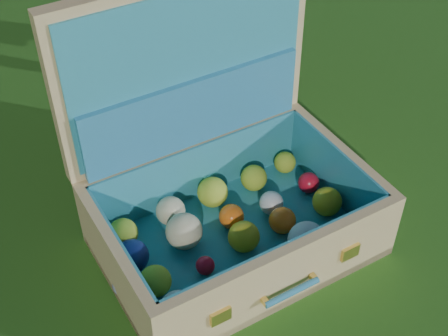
% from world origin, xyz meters
% --- Properties ---
extents(ground, '(60.00, 60.00, 0.00)m').
position_xyz_m(ground, '(0.00, 0.00, 0.00)').
color(ground, '#215114').
rests_on(ground, ground).
extents(stray_ball, '(0.06, 0.06, 0.06)m').
position_xyz_m(stray_ball, '(-0.40, 0.02, 0.03)').
color(stray_ball, '#3D68A0').
rests_on(stray_ball, ground).
extents(suitcase, '(0.76, 0.61, 0.66)m').
position_xyz_m(suitcase, '(-0.10, 0.14, 0.19)').
color(suitcase, tan).
rests_on(suitcase, ground).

